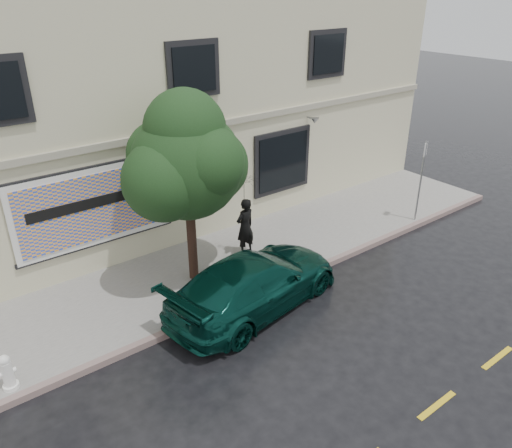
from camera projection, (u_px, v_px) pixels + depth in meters
ground at (312, 317)px, 12.06m from camera, size 90.00×90.00×0.00m
sidewalk at (234, 261)px, 14.34m from camera, size 20.00×3.50×0.15m
curb at (272, 288)px, 13.09m from camera, size 20.00×0.18×0.16m
road_marking at (437, 405)px, 9.56m from camera, size 19.00×0.12×0.01m
building at (135, 106)px, 16.92m from camera, size 20.00×8.12×7.00m
billboard at (94, 207)px, 12.91m from camera, size 4.30×0.16×2.20m
car at (255, 282)px, 12.16m from camera, size 5.15×2.92×1.41m
pedestrian at (245, 227)px, 14.20m from camera, size 0.68×0.50×1.73m
umbrella at (245, 187)px, 13.65m from camera, size 0.99×0.99×0.73m
street_tree at (187, 165)px, 12.03m from camera, size 2.72×2.72×4.55m
fire_hydrant at (7, 372)px, 9.62m from camera, size 0.32×0.30×0.79m
sign_pole at (422, 174)px, 15.93m from camera, size 0.32×0.14×2.70m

